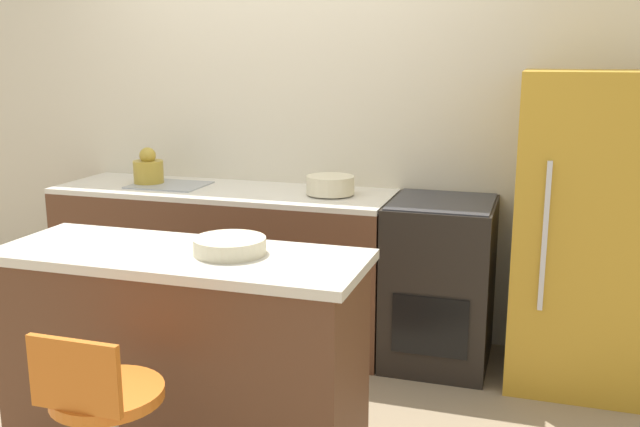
{
  "coord_description": "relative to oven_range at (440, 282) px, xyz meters",
  "views": [
    {
      "loc": [
        1.49,
        -3.44,
        1.69
      ],
      "look_at": [
        0.51,
        -0.32,
        0.95
      ],
      "focal_mm": 40.0,
      "sensor_mm": 36.0,
      "label": 1
    }
  ],
  "objects": [
    {
      "name": "mixing_bowl",
      "position": [
        -0.63,
        0.01,
        0.51
      ],
      "size": [
        0.27,
        0.27,
        0.1
      ],
      "color": "beige",
      "rests_on": "back_counter"
    },
    {
      "name": "kitchen_island",
      "position": [
        -0.88,
        -1.29,
        -0.0
      ],
      "size": [
        1.52,
        0.57,
        0.91
      ],
      "color": "brown",
      "rests_on": "ground_plane"
    },
    {
      "name": "refrigerator",
      "position": [
        0.71,
        -0.01,
        0.35
      ],
      "size": [
        0.67,
        0.68,
        1.61
      ],
      "color": "gold",
      "rests_on": "ground_plane"
    },
    {
      "name": "wall_back",
      "position": [
        -1.0,
        0.34,
        0.84
      ],
      "size": [
        8.0,
        0.06,
        2.6
      ],
      "color": "beige",
      "rests_on": "ground_plane"
    },
    {
      "name": "back_counter",
      "position": [
        -1.3,
        0.0,
        -0.0
      ],
      "size": [
        2.01,
        0.62,
        0.91
      ],
      "color": "brown",
      "rests_on": "ground_plane"
    },
    {
      "name": "fruit_bowl",
      "position": [
        -0.67,
        -1.26,
        0.48
      ],
      "size": [
        0.29,
        0.29,
        0.07
      ],
      "color": "beige",
      "rests_on": "kitchen_island"
    },
    {
      "name": "kettle",
      "position": [
        -1.79,
        0.01,
        0.54
      ],
      "size": [
        0.18,
        0.18,
        0.22
      ],
      "color": "#B29333",
      "rests_on": "back_counter"
    },
    {
      "name": "oven_range",
      "position": [
        0.0,
        0.0,
        0.0
      ],
      "size": [
        0.56,
        0.64,
        0.91
      ],
      "color": "black",
      "rests_on": "ground_plane"
    },
    {
      "name": "ground_plane",
      "position": [
        -1.0,
        -0.33,
        -0.46
      ],
      "size": [
        14.0,
        14.0,
        0.0
      ],
      "primitive_type": "plane",
      "color": "#998466"
    }
  ]
}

